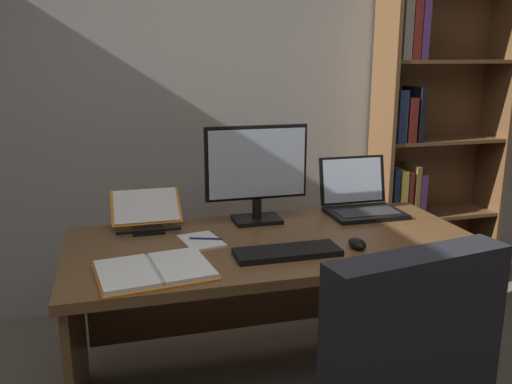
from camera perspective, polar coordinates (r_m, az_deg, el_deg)
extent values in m
cube|color=#B2ADA3|center=(3.27, -4.33, 10.39)|extent=(5.00, 0.12, 2.57)
cube|color=brown|center=(2.31, 2.01, -5.61)|extent=(1.74, 0.82, 0.04)
cube|color=brown|center=(2.38, -18.44, -15.47)|extent=(0.03, 0.76, 0.70)
cube|color=brown|center=(2.80, 18.85, -10.89)|extent=(0.03, 0.76, 0.70)
cube|color=brown|center=(2.78, -0.41, -9.47)|extent=(1.62, 0.03, 0.49)
cube|color=brown|center=(3.42, 13.15, 5.13)|extent=(0.02, 0.30, 1.96)
cube|color=brown|center=(3.87, 23.83, 5.31)|extent=(0.02, 0.30, 1.96)
cube|color=brown|center=(3.75, 17.60, 5.60)|extent=(0.83, 0.01, 1.96)
cube|color=brown|center=(3.89, 17.67, -9.02)|extent=(0.78, 0.28, 0.02)
cube|color=#512D66|center=(3.61, 13.52, -6.69)|extent=(0.05, 0.23, 0.43)
cube|color=#512D66|center=(3.66, 14.47, -7.08)|extent=(0.05, 0.22, 0.36)
cube|color=olive|center=(3.67, 15.49, -6.93)|extent=(0.05, 0.18, 0.38)
cube|color=brown|center=(3.73, 18.23, -2.13)|extent=(0.78, 0.28, 0.02)
cube|color=navy|center=(3.47, 13.95, -0.05)|extent=(0.04, 0.19, 0.33)
cube|color=gold|center=(3.51, 14.57, -0.07)|extent=(0.05, 0.22, 0.31)
cube|color=maroon|center=(3.52, 15.35, -0.15)|extent=(0.03, 0.19, 0.30)
cube|color=olive|center=(3.55, 15.92, 0.20)|extent=(0.03, 0.22, 0.33)
cube|color=#512D66|center=(3.58, 16.47, -0.18)|extent=(0.04, 0.22, 0.28)
cube|color=brown|center=(3.63, 18.82, 5.25)|extent=(0.78, 0.28, 0.02)
cube|color=navy|center=(3.40, 14.52, 7.84)|extent=(0.06, 0.21, 0.31)
cube|color=maroon|center=(3.43, 15.55, 7.45)|extent=(0.05, 0.20, 0.27)
cube|color=black|center=(3.47, 16.26, 7.98)|extent=(0.03, 0.24, 0.33)
cube|color=brown|center=(3.59, 19.45, 12.91)|extent=(0.78, 0.28, 0.02)
cube|color=gray|center=(3.39, 14.95, 16.26)|extent=(0.05, 0.22, 0.34)
cube|color=maroon|center=(3.42, 15.86, 16.15)|extent=(0.05, 0.22, 0.34)
cube|color=#512D66|center=(3.43, 16.84, 16.15)|extent=(0.04, 0.19, 0.34)
cube|color=black|center=(1.44, 16.08, -18.32)|extent=(0.48, 0.18, 0.64)
cube|color=black|center=(2.56, 0.10, -2.93)|extent=(0.22, 0.16, 0.02)
cylinder|color=black|center=(2.54, 0.10, -1.75)|extent=(0.04, 0.04, 0.09)
cube|color=black|center=(2.50, 0.04, 3.13)|extent=(0.49, 0.02, 0.35)
cube|color=silver|center=(2.48, 0.17, 3.04)|extent=(0.46, 0.00, 0.32)
cube|color=black|center=(2.71, 11.48, -2.21)|extent=(0.36, 0.26, 0.02)
cube|color=#2D2D30|center=(2.69, 11.68, -2.07)|extent=(0.30, 0.14, 0.00)
cube|color=black|center=(2.82, 10.18, 1.25)|extent=(0.36, 0.06, 0.24)
cube|color=silver|center=(2.81, 10.21, 1.25)|extent=(0.32, 0.05, 0.22)
cube|color=black|center=(2.14, 3.34, -6.38)|extent=(0.42, 0.15, 0.02)
ellipsoid|color=black|center=(2.25, 10.66, -5.39)|extent=(0.06, 0.10, 0.04)
cube|color=black|center=(2.46, -11.34, -4.01)|extent=(0.14, 0.12, 0.01)
cube|color=black|center=(2.42, -11.28, -4.06)|extent=(0.28, 0.01, 0.01)
cube|color=orange|center=(2.52, -11.58, -1.57)|extent=(0.31, 0.18, 0.13)
cube|color=white|center=(2.52, -11.58, -1.42)|extent=(0.29, 0.16, 0.12)
cube|color=orange|center=(1.99, -13.62, -8.70)|extent=(0.24, 0.34, 0.01)
cube|color=orange|center=(2.02, -7.85, -7.99)|extent=(0.24, 0.34, 0.01)
cube|color=white|center=(1.98, -13.64, -8.38)|extent=(0.23, 0.32, 0.02)
cube|color=white|center=(2.02, -7.86, -7.67)|extent=(0.23, 0.32, 0.02)
cylinder|color=#B7B7BC|center=(2.00, -10.71, -8.14)|extent=(0.06, 0.28, 0.02)
cube|color=white|center=(2.29, -5.81, -5.19)|extent=(0.19, 0.24, 0.01)
cylinder|color=navy|center=(2.29, -5.32, -4.93)|extent=(0.13, 0.05, 0.01)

